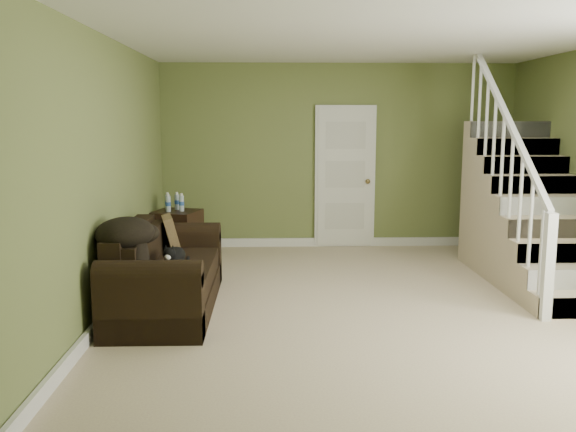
{
  "coord_description": "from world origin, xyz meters",
  "views": [
    {
      "loc": [
        -0.97,
        -5.93,
        1.84
      ],
      "look_at": [
        -0.79,
        0.16,
        0.86
      ],
      "focal_mm": 38.0,
      "sensor_mm": 36.0,
      "label": 1
    }
  ],
  "objects": [
    {
      "name": "throw_pillow",
      "position": [
        -2.03,
        0.52,
        0.61
      ],
      "size": [
        0.27,
        0.42,
        0.4
      ],
      "primitive_type": "cube",
      "rotation": [
        0.0,
        -0.24,
        0.23
      ],
      "color": "#4C341E",
      "rests_on": "sofa"
    },
    {
      "name": "staircase",
      "position": [
        1.99,
        0.97,
        0.64
      ],
      "size": [
        1.0,
        2.51,
        2.82
      ],
      "color": "tan",
      "rests_on": "floor"
    },
    {
      "name": "floor",
      "position": [
        0.0,
        0.0,
        0.0
      ],
      "size": [
        5.0,
        5.5,
        0.01
      ],
      "primitive_type": "cube",
      "color": "tan",
      "rests_on": "ground"
    },
    {
      "name": "ceiling",
      "position": [
        0.0,
        0.0,
        2.6
      ],
      "size": [
        5.0,
        5.5,
        0.01
      ],
      "primitive_type": "cube",
      "color": "white",
      "rests_on": "wall_back"
    },
    {
      "name": "cat",
      "position": [
        -1.89,
        -0.21,
        0.53
      ],
      "size": [
        0.24,
        0.5,
        0.24
      ],
      "rotation": [
        0.0,
        0.0,
        -0.15
      ],
      "color": "black",
      "rests_on": "sofa"
    },
    {
      "name": "door",
      "position": [
        0.1,
        2.71,
        1.01
      ],
      "size": [
        0.86,
        0.12,
        2.02
      ],
      "color": "white",
      "rests_on": "floor"
    },
    {
      "name": "baseboard_left",
      "position": [
        -2.47,
        0.0,
        0.06
      ],
      "size": [
        0.04,
        5.5,
        0.12
      ],
      "primitive_type": "cube",
      "color": "white",
      "rests_on": "floor"
    },
    {
      "name": "throw_blanket",
      "position": [
        -2.26,
        -0.6,
        0.84
      ],
      "size": [
        0.6,
        0.73,
        0.27
      ],
      "primitive_type": "ellipsoid",
      "rotation": [
        0.0,
        0.0,
        0.16
      ],
      "color": "black",
      "rests_on": "sofa"
    },
    {
      "name": "baseboard_back",
      "position": [
        0.0,
        2.72,
        0.06
      ],
      "size": [
        5.0,
        0.04,
        0.12
      ],
      "primitive_type": "cube",
      "color": "white",
      "rests_on": "floor"
    },
    {
      "name": "wall_back",
      "position": [
        0.0,
        2.75,
        1.3
      ],
      "size": [
        5.0,
        0.04,
        2.6
      ],
      "primitive_type": "cube",
      "color": "olive",
      "rests_on": "floor"
    },
    {
      "name": "sofa",
      "position": [
        -2.01,
        -0.15,
        0.31
      ],
      "size": [
        0.88,
        2.04,
        0.81
      ],
      "color": "black",
      "rests_on": "floor"
    },
    {
      "name": "wall_left",
      "position": [
        -2.5,
        0.0,
        1.3
      ],
      "size": [
        0.04,
        5.5,
        2.6
      ],
      "primitive_type": "cube",
      "color": "olive",
      "rests_on": "floor"
    },
    {
      "name": "side_table",
      "position": [
        -2.19,
        1.89,
        0.34
      ],
      "size": [
        0.68,
        0.68,
        0.88
      ],
      "rotation": [
        0.0,
        0.0,
        -0.29
      ],
      "color": "black",
      "rests_on": "floor"
    },
    {
      "name": "wall_front",
      "position": [
        0.0,
        -2.75,
        1.3
      ],
      "size": [
        5.0,
        0.04,
        2.6
      ],
      "primitive_type": "cube",
      "color": "olive",
      "rests_on": "floor"
    },
    {
      "name": "banana",
      "position": [
        -1.9,
        -0.73,
        0.46
      ],
      "size": [
        0.05,
        0.17,
        0.05
      ],
      "primitive_type": "ellipsoid",
      "rotation": [
        0.0,
        0.0,
        -0.0
      ],
      "color": "gold",
      "rests_on": "sofa"
    }
  ]
}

